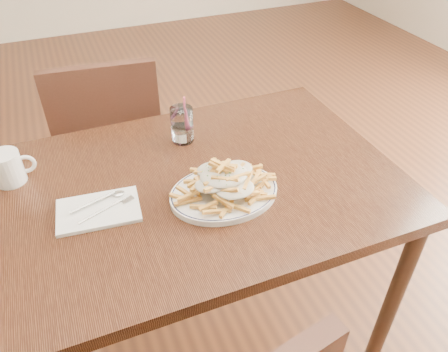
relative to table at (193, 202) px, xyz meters
name	(u,v)px	position (x,y,z in m)	size (l,w,h in m)	color
floor	(201,329)	(0.00, 0.00, -0.67)	(7.00, 7.00, 0.00)	black
table	(193,202)	(0.00, 0.00, 0.00)	(1.20, 0.80, 0.75)	black
chair_far	(111,142)	(-0.15, 0.67, -0.16)	(0.45, 0.45, 0.90)	black
fries_plate	(224,193)	(0.06, -0.09, 0.09)	(0.31, 0.27, 0.02)	white
loaded_fries	(224,179)	(0.06, -0.09, 0.14)	(0.25, 0.20, 0.07)	gold
napkin	(99,210)	(-0.27, -0.03, 0.08)	(0.21, 0.14, 0.01)	white
cutlery	(98,207)	(-0.27, -0.02, 0.09)	(0.18, 0.12, 0.01)	silver
water_glass	(182,127)	(0.04, 0.22, 0.13)	(0.07, 0.07, 0.16)	white
coffee_mug	(8,168)	(-0.48, 0.20, 0.13)	(0.12, 0.09, 0.10)	white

